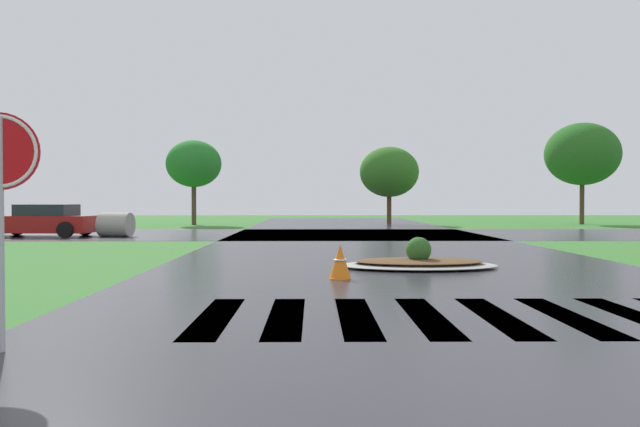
# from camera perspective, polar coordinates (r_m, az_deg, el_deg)

# --- Properties ---
(asphalt_roadway) EXTENTS (10.82, 80.00, 0.01)m
(asphalt_roadway) POSITION_cam_1_polar(r_m,az_deg,el_deg) (14.53, 6.94, -4.71)
(asphalt_roadway) COLOR #2B2B30
(asphalt_roadway) RESTS_ON ground
(asphalt_cross_road) EXTENTS (90.00, 9.73, 0.01)m
(asphalt_cross_road) POSITION_cam_1_polar(r_m,az_deg,el_deg) (28.49, 3.22, -1.82)
(asphalt_cross_road) COLOR #2B2B30
(asphalt_cross_road) RESTS_ON ground
(crosswalk_stripes) EXTENTS (6.75, 2.99, 0.01)m
(crosswalk_stripes) POSITION_cam_1_polar(r_m,az_deg,el_deg) (8.59, 12.34, -8.82)
(crosswalk_stripes) COLOR white
(crosswalk_stripes) RESTS_ON ground
(median_island) EXTENTS (3.47, 2.08, 0.68)m
(median_island) POSITION_cam_1_polar(r_m,az_deg,el_deg) (14.48, 8.66, -4.25)
(median_island) COLOR #9E9B93
(median_island) RESTS_ON ground
(car_silver_hatch) EXTENTS (4.51, 2.34, 1.32)m
(car_silver_hatch) POSITION_cam_1_polar(r_m,az_deg,el_deg) (29.01, -23.28, -0.63)
(car_silver_hatch) COLOR maroon
(car_silver_hatch) RESTS_ON ground
(drainage_pipe_stack) EXTENTS (1.42, 1.19, 0.99)m
(drainage_pipe_stack) POSITION_cam_1_polar(r_m,az_deg,el_deg) (27.76, -17.52, -0.94)
(drainage_pipe_stack) COLOR #9E9B93
(drainage_pipe_stack) RESTS_ON ground
(traffic_cone) EXTENTS (0.42, 0.42, 0.66)m
(traffic_cone) POSITION_cam_1_polar(r_m,az_deg,el_deg) (12.27, 1.78, -4.30)
(traffic_cone) COLOR orange
(traffic_cone) RESTS_ON ground
(background_treeline) EXTENTS (41.52, 4.68, 6.29)m
(background_treeline) POSITION_cam_1_polar(r_m,az_deg,el_deg) (39.87, -0.95, 4.67)
(background_treeline) COLOR #4C3823
(background_treeline) RESTS_ON ground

